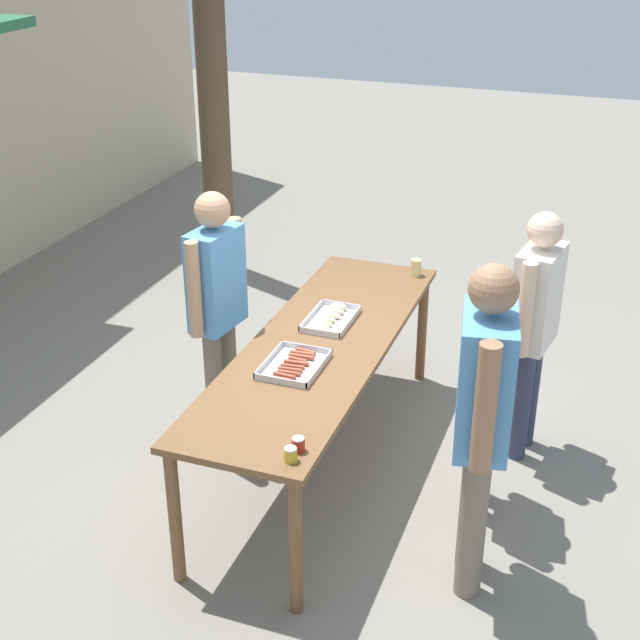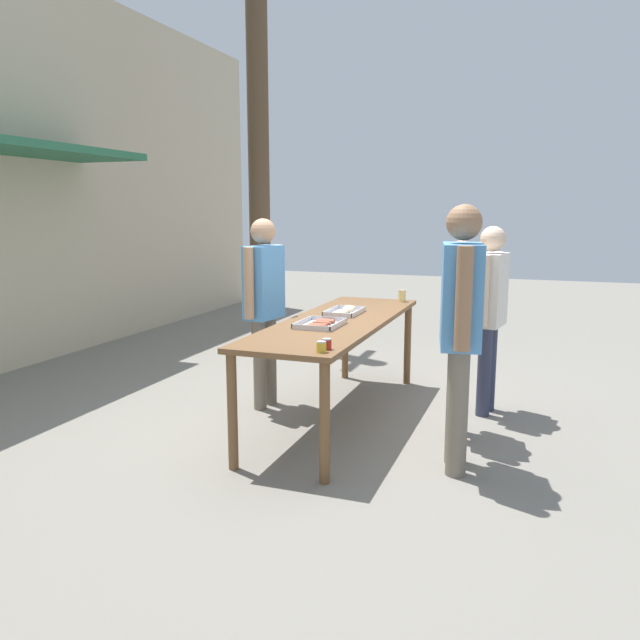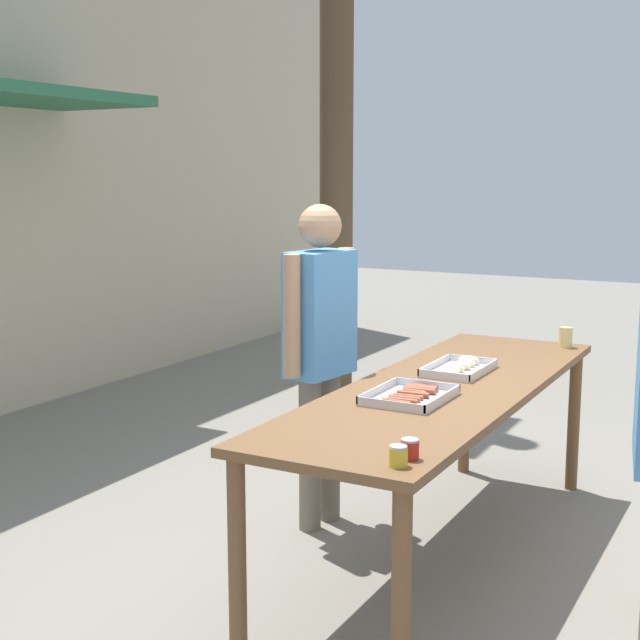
{
  "view_description": "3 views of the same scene",
  "coord_description": "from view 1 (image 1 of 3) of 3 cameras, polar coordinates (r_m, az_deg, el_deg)",
  "views": [
    {
      "loc": [
        -4.49,
        -1.63,
        3.35
      ],
      "look_at": [
        0.0,
        0.0,
        1.02
      ],
      "focal_mm": 50.0,
      "sensor_mm": 36.0,
      "label": 1
    },
    {
      "loc": [
        -4.92,
        -1.63,
        1.78
      ],
      "look_at": [
        -0.35,
        0.03,
        0.92
      ],
      "focal_mm": 35.0,
      "sensor_mm": 36.0,
      "label": 2
    },
    {
      "loc": [
        -3.9,
        -1.46,
        1.86
      ],
      "look_at": [
        0.09,
        0.72,
        1.11
      ],
      "focal_mm": 50.0,
      "sensor_mm": 36.0,
      "label": 3
    }
  ],
  "objects": [
    {
      "name": "serving_table",
      "position": [
        5.42,
        0.0,
        -2.27
      ],
      "size": [
        2.68,
        0.8,
        0.87
      ],
      "color": "brown",
      "rests_on": "ground"
    },
    {
      "name": "condiment_jar_mustard",
      "position": [
        4.31,
        -1.9,
        -8.59
      ],
      "size": [
        0.07,
        0.07,
        0.07
      ],
      "color": "gold",
      "rests_on": "serving_table"
    },
    {
      "name": "beer_cup",
      "position": [
        6.33,
        6.16,
        3.37
      ],
      "size": [
        0.08,
        0.08,
        0.12
      ],
      "color": "#DBC67A",
      "rests_on": "serving_table"
    },
    {
      "name": "ground_plane",
      "position": [
        5.83,
        0.0,
        -9.03
      ],
      "size": [
        24.0,
        24.0,
        0.0
      ],
      "primitive_type": "plane",
      "color": "gray"
    },
    {
      "name": "person_server_behind_table",
      "position": [
        5.65,
        -6.61,
        1.58
      ],
      "size": [
        0.55,
        0.26,
        1.71
      ],
      "rotation": [
        0.0,
        0.0,
        -0.14
      ],
      "color": "#756B5B",
      "rests_on": "ground"
    },
    {
      "name": "food_tray_sausages",
      "position": [
        5.1,
        -1.65,
        -2.9
      ],
      "size": [
        0.43,
        0.32,
        0.04
      ],
      "color": "silver",
      "rests_on": "serving_table"
    },
    {
      "name": "person_customer_with_cup",
      "position": [
        5.62,
        13.6,
        0.32
      ],
      "size": [
        0.57,
        0.28,
        1.65
      ],
      "rotation": [
        0.0,
        0.0,
        2.99
      ],
      "color": "#333851",
      "rests_on": "ground"
    },
    {
      "name": "person_customer_holding_hotdog",
      "position": [
        4.42,
        10.38,
        -5.41
      ],
      "size": [
        0.67,
        0.33,
        1.82
      ],
      "rotation": [
        0.0,
        0.0,
        3.32
      ],
      "color": "#756B5B",
      "rests_on": "ground"
    },
    {
      "name": "food_tray_buns",
      "position": [
        5.63,
        0.72,
        0.1
      ],
      "size": [
        0.43,
        0.27,
        0.05
      ],
      "color": "silver",
      "rests_on": "serving_table"
    },
    {
      "name": "condiment_jar_ketchup",
      "position": [
        4.38,
        -1.4,
        -7.97
      ],
      "size": [
        0.07,
        0.07,
        0.07
      ],
      "color": "#B22319",
      "rests_on": "serving_table"
    },
    {
      "name": "person_customer_waiting_in_line",
      "position": [
        5.07,
        10.55,
        -3.12
      ],
      "size": [
        0.58,
        0.27,
        1.56
      ],
      "rotation": [
        0.0,
        0.0,
        3.27
      ],
      "color": "#756B5B",
      "rests_on": "ground"
    }
  ]
}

